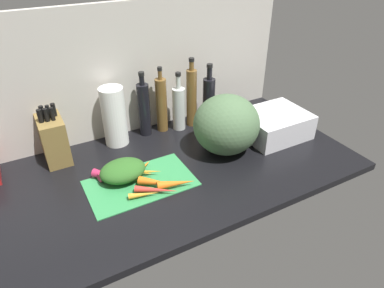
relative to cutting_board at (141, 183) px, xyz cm
name	(u,v)px	position (x,y,z in cm)	size (l,w,h in cm)	color
ground_plane	(155,175)	(7.91, 4.21, -1.90)	(170.00, 80.00, 3.00)	black
wall_back	(117,73)	(7.91, 42.71, 29.60)	(170.00, 3.00, 60.00)	#BCB7AD
cutting_board	(141,183)	(0.00, 0.00, 0.00)	(41.27, 24.66, 0.80)	#338C4C
carrot_0	(113,172)	(-8.12, 9.08, 2.11)	(3.41, 3.41, 12.13)	#B2264C
carrot_1	(176,183)	(10.97, -9.51, 2.14)	(3.48, 3.48, 14.46)	orange
carrot_2	(139,172)	(1.23, 4.00, 1.96)	(3.11, 3.11, 17.89)	orange
carrot_3	(110,176)	(-9.98, 6.86, 2.19)	(3.57, 3.57, 14.60)	#B2264C
carrot_4	(134,172)	(-0.29, 6.02, 1.58)	(2.36, 2.36, 16.03)	orange
carrot_5	(144,194)	(-2.13, -8.81, 1.49)	(2.18, 2.18, 11.13)	orange
carrot_6	(157,190)	(2.96, -9.03, 1.73)	(2.66, 2.66, 16.37)	red
carrot_7	(125,179)	(-4.93, 3.46, 1.54)	(2.28, 2.28, 14.26)	orange
carrot_8	(142,169)	(3.15, 5.96, 1.87)	(2.95, 2.95, 12.54)	orange
carrot_9	(158,183)	(4.90, -5.62, 2.09)	(3.38, 3.38, 14.97)	orange
carrot_greens_pile	(123,171)	(-4.99, 5.28, 4.24)	(18.14, 13.95, 7.67)	#2D6023
winter_squash	(226,124)	(42.31, 4.52, 12.70)	(29.03, 28.21, 26.20)	#4C6B47
knife_block	(54,139)	(-25.05, 32.92, 9.85)	(9.75, 16.25, 25.15)	olive
paper_towel_roll	(114,117)	(1.87, 33.71, 13.26)	(10.63, 10.63, 27.31)	white
bottle_0	(144,109)	(16.73, 35.13, 12.93)	(5.74, 5.74, 31.31)	black
bottle_1	(161,104)	(25.55, 34.88, 13.25)	(5.38, 5.38, 32.16)	brown
bottle_2	(179,108)	(33.40, 32.13, 10.95)	(6.15, 6.15, 29.10)	silver
bottle_3	(192,97)	(40.71, 32.65, 14.69)	(5.05, 5.05, 34.57)	brown
bottle_4	(209,99)	(49.82, 31.37, 12.00)	(6.07, 6.07, 30.57)	black
dish_rack	(275,125)	(70.04, 3.85, 5.49)	(29.67, 24.79, 11.78)	silver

